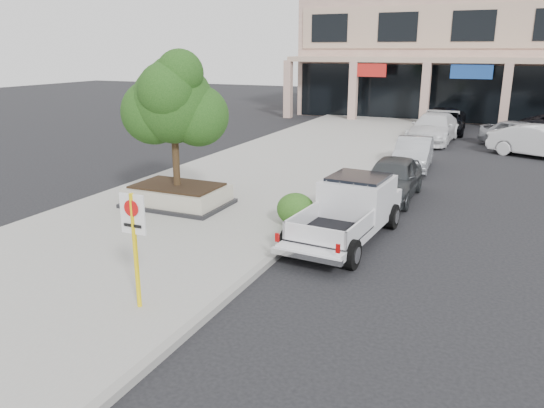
# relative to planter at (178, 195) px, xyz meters

# --- Properties ---
(ground) EXTENTS (120.00, 120.00, 0.00)m
(ground) POSITION_rel_planter_xyz_m (6.11, -3.45, -0.48)
(ground) COLOR black
(ground) RESTS_ON ground
(sidewalk) EXTENTS (8.00, 52.00, 0.15)m
(sidewalk) POSITION_rel_planter_xyz_m (0.61, 2.55, -0.40)
(sidewalk) COLOR gray
(sidewalk) RESTS_ON ground
(curb) EXTENTS (0.20, 52.00, 0.15)m
(curb) POSITION_rel_planter_xyz_m (4.56, 2.55, -0.40)
(curb) COLOR gray
(curb) RESTS_ON ground
(planter) EXTENTS (3.20, 2.20, 0.68)m
(planter) POSITION_rel_planter_xyz_m (0.00, 0.00, 0.00)
(planter) COLOR black
(planter) RESTS_ON sidewalk
(planter_tree) EXTENTS (2.90, 2.55, 4.00)m
(planter_tree) POSITION_rel_planter_xyz_m (0.13, 0.15, 2.94)
(planter_tree) COLOR black
(planter_tree) RESTS_ON planter
(no_parking_sign) EXTENTS (0.55, 0.09, 2.30)m
(no_parking_sign) POSITION_rel_planter_xyz_m (3.27, -6.25, 1.16)
(no_parking_sign) COLOR yellow
(no_parking_sign) RESTS_ON sidewalk
(hedge) EXTENTS (1.10, 0.99, 0.93)m
(hedge) POSITION_rel_planter_xyz_m (4.21, -0.32, 0.14)
(hedge) COLOR #224E16
(hedge) RESTS_ON sidewalk
(pickup_truck) EXTENTS (2.31, 5.31, 1.63)m
(pickup_truck) POSITION_rel_planter_xyz_m (5.76, -0.63, 0.34)
(pickup_truck) COLOR silver
(pickup_truck) RESTS_ON ground
(curb_car_a) EXTENTS (1.71, 4.21, 1.43)m
(curb_car_a) POSITION_rel_planter_xyz_m (6.01, 4.19, 0.24)
(curb_car_a) COLOR #313436
(curb_car_a) RESTS_ON ground
(curb_car_b) EXTENTS (1.69, 4.16, 1.34)m
(curb_car_b) POSITION_rel_planter_xyz_m (5.87, 9.31, 0.20)
(curb_car_b) COLOR #ADAFB5
(curb_car_b) RESTS_ON ground
(curb_car_c) EXTENTS (2.54, 5.55, 1.57)m
(curb_car_c) POSITION_rel_planter_xyz_m (5.71, 16.70, 0.31)
(curb_car_c) COLOR silver
(curb_car_c) RESTS_ON ground
(curb_car_d) EXTENTS (2.83, 5.61, 1.52)m
(curb_car_d) POSITION_rel_planter_xyz_m (5.79, 20.45, 0.29)
(curb_car_d) COLOR black
(curb_car_d) RESTS_ON ground
(lot_car_a) EXTENTS (4.59, 3.34, 1.45)m
(lot_car_a) POSITION_rel_planter_xyz_m (10.19, 16.78, 0.25)
(lot_car_a) COLOR gray
(lot_car_a) RESTS_ON ground
(lot_car_b) EXTENTS (4.85, 3.15, 1.51)m
(lot_car_b) POSITION_rel_planter_xyz_m (10.95, 14.31, 0.28)
(lot_car_b) COLOR silver
(lot_car_b) RESTS_ON ground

